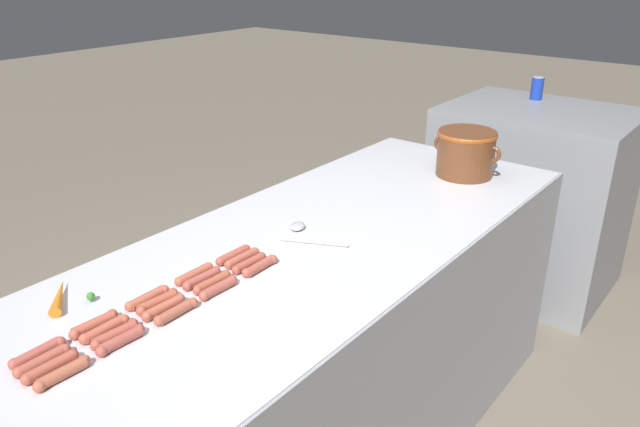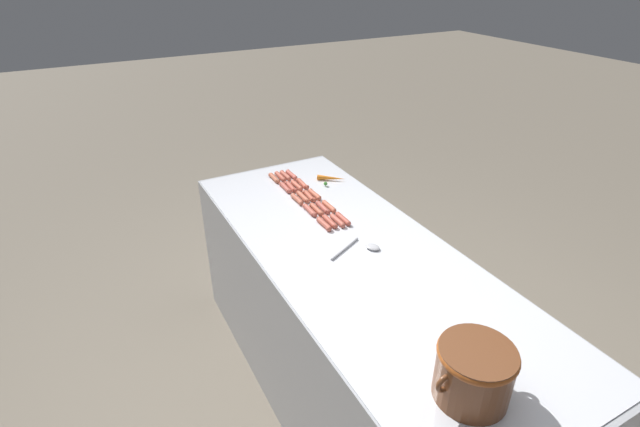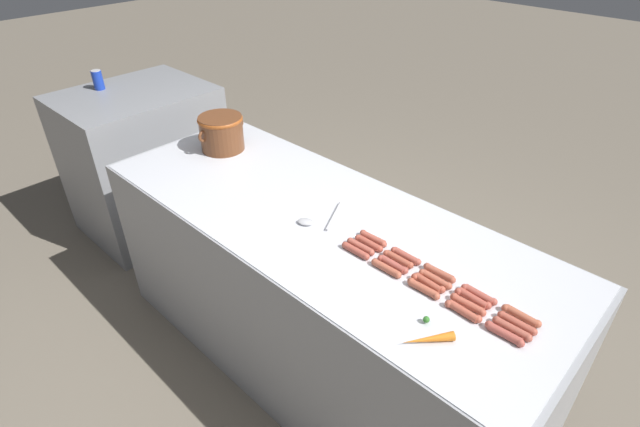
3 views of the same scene
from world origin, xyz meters
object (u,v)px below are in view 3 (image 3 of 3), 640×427
at_px(hot_dog_1, 463,311).
at_px(hot_dog_10, 517,323).
at_px(hot_dog_15, 521,316).
at_px(hot_dog_5, 512,329).
at_px(hot_dog_7, 428,283).
at_px(hot_dog_2, 423,289).
at_px(hot_dog_3, 386,268).
at_px(back_cabinet, 146,161).
at_px(soda_can, 98,80).
at_px(hot_dog_0, 504,334).
at_px(hot_dog_14, 369,243).
at_px(bean_pot, 221,131).
at_px(hot_dog_18, 406,256).
at_px(hot_dog_9, 361,247).
at_px(hot_dog_13, 398,259).
at_px(hot_dog_17, 439,273).
at_px(hot_dog_16, 479,295).
at_px(carrot, 428,338).
at_px(hot_dog_8, 393,264).
at_px(hot_dog_11, 473,298).
at_px(hot_dog_19, 373,238).
at_px(hot_dog_6, 468,305).
at_px(hot_dog_12, 435,279).
at_px(serving_spoon, 315,220).
at_px(hot_dog_4, 356,251).

height_order(hot_dog_1, hot_dog_10, same).
distance_m(hot_dog_10, hot_dog_15, 0.04).
relative_size(hot_dog_5, hot_dog_7, 1.00).
height_order(hot_dog_2, hot_dog_3, same).
bearing_deg(back_cabinet, hot_dog_10, -92.41).
bearing_deg(back_cabinet, soda_can, 119.24).
bearing_deg(hot_dog_0, hot_dog_14, 83.18).
height_order(hot_dog_15, bean_pot, bean_pot).
bearing_deg(hot_dog_10, bean_pot, 85.56).
xyz_separation_m(hot_dog_0, bean_pot, (0.21, 1.75, 0.09)).
relative_size(hot_dog_2, hot_dog_10, 1.00).
bearing_deg(soda_can, hot_dog_15, -89.26).
distance_m(hot_dog_7, hot_dog_18, 0.17).
bearing_deg(hot_dog_2, back_cabinet, 85.55).
relative_size(hot_dog_3, hot_dog_9, 1.00).
bearing_deg(hot_dog_13, hot_dog_17, -75.99).
distance_m(hot_dog_16, carrot, 0.29).
height_order(back_cabinet, soda_can, soda_can).
xyz_separation_m(hot_dog_8, hot_dog_11, (0.04, -0.31, 0.00)).
bearing_deg(carrot, soda_can, 84.54).
height_order(hot_dog_13, hot_dog_19, same).
relative_size(hot_dog_5, hot_dog_19, 1.00).
relative_size(hot_dog_2, hot_dog_16, 1.00).
xyz_separation_m(hot_dog_7, hot_dog_8, (-0.00, 0.16, 0.00)).
relative_size(hot_dog_1, hot_dog_16, 1.00).
height_order(hot_dog_1, hot_dog_5, same).
distance_m(hot_dog_10, soda_can, 2.90).
bearing_deg(hot_dog_14, hot_dog_11, -89.74).
xyz_separation_m(hot_dog_8, hot_dog_16, (0.07, -0.32, 0.00)).
distance_m(hot_dog_0, hot_dog_13, 0.47).
height_order(hot_dog_5, hot_dog_6, same).
distance_m(hot_dog_5, hot_dog_8, 0.47).
bearing_deg(hot_dog_8, hot_dog_1, -96.40).
distance_m(hot_dog_3, carrot, 0.35).
bearing_deg(carrot, hot_dog_14, 59.95).
height_order(hot_dog_2, hot_dog_8, same).
distance_m(hot_dog_16, hot_dog_19, 0.47).
distance_m(hot_dog_11, hot_dog_12, 0.15).
height_order(hot_dog_15, serving_spoon, hot_dog_15).
xyz_separation_m(hot_dog_4, hot_dog_9, (0.03, 0.00, 0.00)).
bearing_deg(soda_can, hot_dog_7, -90.87).
distance_m(hot_dog_5, hot_dog_19, 0.63).
height_order(hot_dog_13, hot_dog_18, same).
bearing_deg(hot_dog_17, hot_dog_14, 97.23).
height_order(hot_dog_6, hot_dog_9, same).
bearing_deg(bean_pot, carrot, -103.95).
relative_size(hot_dog_8, hot_dog_12, 1.00).
bearing_deg(hot_dog_4, hot_dog_18, -56.03).
relative_size(hot_dog_7, bean_pot, 0.45).
height_order(hot_dog_3, soda_can, soda_can).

